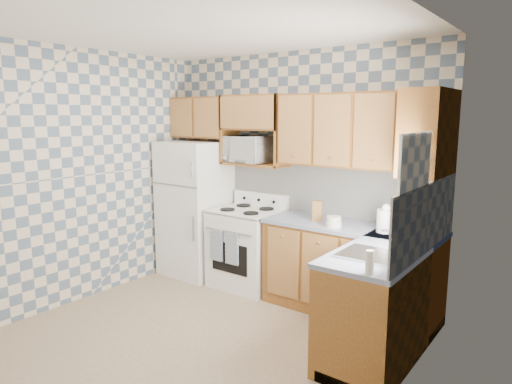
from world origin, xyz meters
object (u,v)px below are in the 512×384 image
refrigerator (195,208)px  electric_kettle (386,221)px  microwave (248,149)px  stove_body (247,249)px

refrigerator → electric_kettle: refrigerator is taller
refrigerator → microwave: (0.69, 0.19, 0.77)m
electric_kettle → microwave: bearing=173.2°
refrigerator → electric_kettle: 2.48m
stove_body → electric_kettle: 1.77m
refrigerator → microwave: microwave is taller
microwave → electric_kettle: bearing=-3.5°
refrigerator → microwave: bearing=15.8°
microwave → refrigerator: bearing=-160.9°
refrigerator → electric_kettle: size_ratio=7.93×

